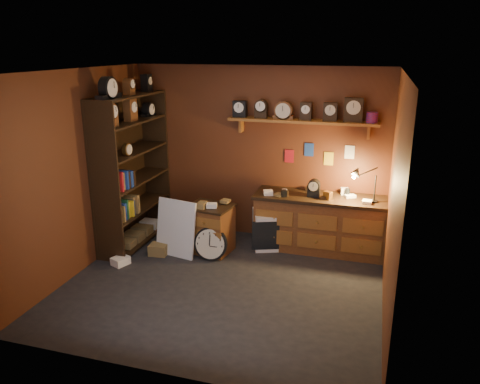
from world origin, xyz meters
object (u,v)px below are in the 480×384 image
Objects in this scene: shelving_unit at (130,164)px; big_round_clock at (211,244)px; low_cabinet at (210,226)px; workbench at (320,220)px.

shelving_unit reaches higher than big_round_clock.
shelving_unit is at bearing -172.57° from low_cabinet.
shelving_unit is 1.31× the size of workbench.
shelving_unit is 2.99m from workbench.
workbench is 1.64m from low_cabinet.
shelving_unit reaches higher than low_cabinet.
big_round_clock is at bearing -151.27° from workbench.
big_round_clock is (-1.46, -0.80, -0.23)m from workbench.
workbench reaches higher than low_cabinet.
workbench is 3.97× the size of big_round_clock.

